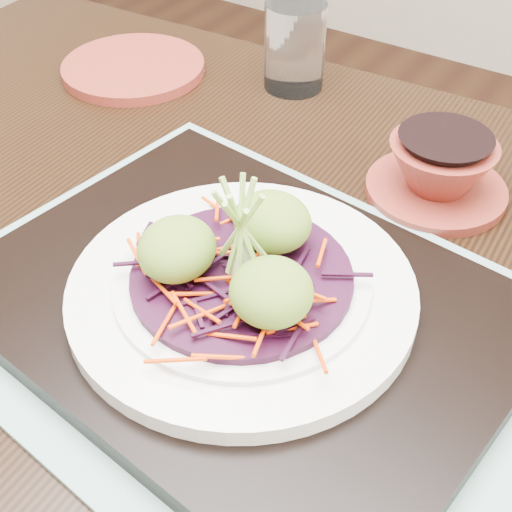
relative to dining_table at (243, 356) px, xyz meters
The scene contains 11 objects.
dining_table is the anchor object (origin of this frame).
placemat 0.11m from the dining_table, 55.15° to the right, with size 0.48×0.38×0.00m, color gray.
serving_tray 0.12m from the dining_table, 55.15° to the right, with size 0.42×0.32×0.02m, color black.
white_plate 0.14m from the dining_table, 55.15° to the right, with size 0.27×0.27×0.02m.
cabbage_bed 0.15m from the dining_table, 55.15° to the right, with size 0.17×0.17×0.01m, color black.
carrot_julienne 0.16m from the dining_table, 55.15° to the right, with size 0.21×0.21×0.01m, color #E63D04, non-canonical shape.
guacamole_scoops 0.18m from the dining_table, 55.64° to the right, with size 0.15×0.13×0.05m.
scallion_garnish 0.20m from the dining_table, 55.15° to the right, with size 0.06×0.06×0.09m, color #8EBC4B, non-canonical shape.
terracotta_side_plate 0.42m from the dining_table, 143.83° to the left, with size 0.18×0.18×0.01m, color maroon.
water_glass 0.38m from the dining_table, 113.94° to the left, with size 0.07×0.07×0.10m, color white.
terracotta_bowl_set 0.26m from the dining_table, 66.41° to the left, with size 0.16×0.16×0.06m.
Camera 1 is at (0.34, -0.44, 1.19)m, focal length 50.00 mm.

